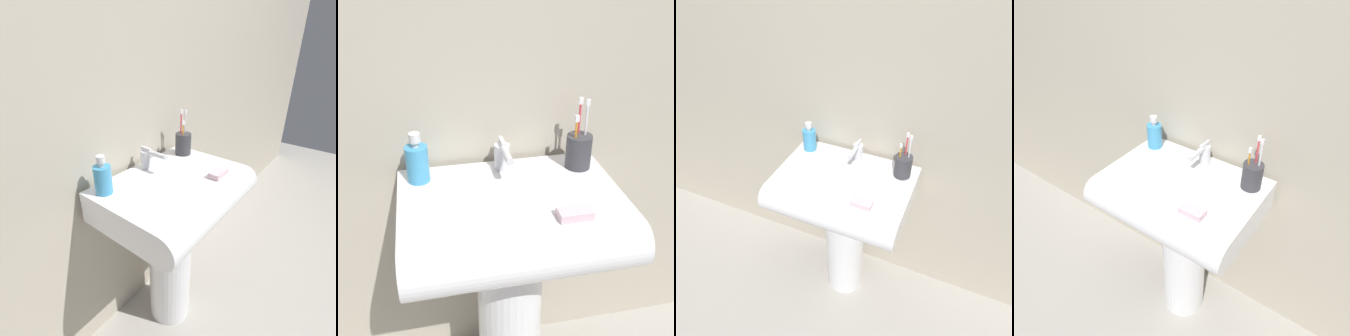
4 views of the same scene
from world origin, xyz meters
The scene contains 8 objects.
ground_plane centered at (0.00, 0.00, 0.00)m, with size 6.00×6.00×0.00m, color #ADA89E.
wall_back centered at (0.00, 0.24, 1.20)m, with size 5.00×0.05×2.40m, color #B7AD99.
sink_pedestal centered at (0.00, 0.00, 0.35)m, with size 0.21×0.21×0.70m, color white.
sink_basin centered at (0.00, -0.05, 0.76)m, with size 0.62×0.45×0.13m.
faucet centered at (0.01, 0.13, 0.88)m, with size 0.05×0.14×0.10m.
toothbrush_cup centered at (0.24, 0.11, 0.88)m, with size 0.08×0.08×0.22m.
soap_bottle centered at (-0.25, 0.12, 0.89)m, with size 0.07×0.07×0.15m.
bar_soap centered at (0.14, -0.15, 0.84)m, with size 0.09×0.05×0.02m, color silver.
Camera 4 is at (0.58, -0.84, 1.63)m, focal length 35.00 mm.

